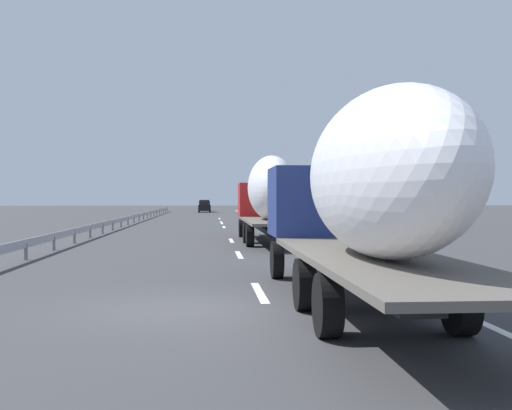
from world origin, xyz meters
The scene contains 21 objects.
ground_plane centered at (40.00, 0.00, 0.00)m, with size 260.00×260.00×0.00m, color #38383A.
lane_stripe_0 centered at (2.00, -1.80, 0.00)m, with size 3.20×0.20×0.01m, color white.
lane_stripe_1 centered at (11.73, -1.80, 0.00)m, with size 3.20×0.20×0.01m, color white.
lane_stripe_2 centered at (19.87, -1.80, 0.00)m, with size 3.20×0.20×0.01m, color white.
lane_stripe_3 centered at (34.96, -1.80, 0.00)m, with size 3.20×0.20×0.01m, color white.
lane_stripe_4 centered at (42.01, -1.80, 0.00)m, with size 3.20×0.20×0.01m, color white.
lane_stripe_5 centered at (44.92, -1.80, 0.00)m, with size 3.20×0.20×0.01m, color white.
lane_stripe_6 centered at (54.51, -1.80, 0.00)m, with size 3.20×0.20×0.01m, color white.
edge_line_right centered at (45.00, -5.50, 0.00)m, with size 110.00×0.20×0.01m, color white.
truck_lead centered at (18.22, -3.60, 2.42)m, with size 13.24×2.55×4.28m.
truck_trailing centered at (-0.67, -3.60, 2.37)m, with size 13.65×2.55×4.12m.
car_yellow_coupe centered at (93.06, 0.06, 0.96)m, with size 4.71×1.86×1.93m.
car_black_suv centered at (82.97, -0.04, 0.91)m, with size 4.03×1.91×1.79m.
road_sign centered at (33.80, -6.70, 2.11)m, with size 0.10×0.90×3.05m.
tree_0 centered at (30.81, -11.40, 3.55)m, with size 3.99×3.99×5.86m.
tree_1 centered at (67.95, -11.33, 4.03)m, with size 3.46×3.46×6.40m.
tree_2 centered at (88.79, -10.83, 4.20)m, with size 2.61×2.61×6.71m.
tree_3 centered at (79.59, -13.13, 4.40)m, with size 2.56×2.56×6.89m.
tree_4 centered at (41.03, -9.58, 3.22)m, with size 3.81×3.81×5.24m.
tree_5 centered at (32.39, -10.04, 4.48)m, with size 3.35×3.35×7.30m.
guardrail_median centered at (43.00, 6.00, 0.58)m, with size 94.00×0.10×0.76m.
Camera 1 is at (-12.61, -0.58, 2.25)m, focal length 43.40 mm.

